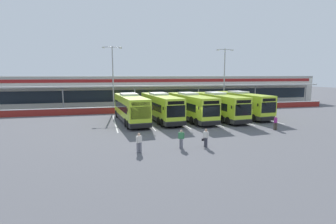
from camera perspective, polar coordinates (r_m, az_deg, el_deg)
ground_plane at (r=31.99m, az=8.32°, el=-3.32°), size 200.00×200.00×0.00m
terminal_building at (r=57.26m, az=-1.93°, el=4.78°), size 70.00×13.00×6.00m
red_barrier_wall at (r=45.47m, az=1.38°, el=0.83°), size 60.00×0.40×1.10m
coach_bus_leftmost at (r=35.41m, az=-8.12°, el=0.70°), size 3.79×12.32×3.78m
coach_bus_left_centre at (r=36.28m, az=-1.63°, el=0.96°), size 3.79×12.32×3.78m
coach_bus_centre at (r=36.78m, az=4.90°, el=1.03°), size 3.79×12.32×3.78m
coach_bus_right_centre at (r=38.23m, az=10.82°, el=1.18°), size 3.79×12.32×3.78m
coach_bus_rightmost at (r=41.38m, az=15.62°, el=1.54°), size 3.79×12.32×3.78m
bay_stripe_far_west at (r=35.57m, az=-11.40°, el=-2.25°), size 0.14×13.00×0.01m
bay_stripe_west at (r=35.99m, az=-4.70°, el=-1.99°), size 0.14×13.00×0.01m
bay_stripe_mid_west at (r=36.89m, az=1.75°, el=-1.72°), size 0.14×13.00×0.01m
bay_stripe_centre at (r=38.24m, az=7.82°, el=-1.45°), size 0.14×13.00×0.01m
bay_stripe_mid_east at (r=39.98m, az=13.41°, el=-1.18°), size 0.14×13.00×0.01m
bay_stripe_east at (r=42.07m, az=18.50°, el=-0.93°), size 0.14×13.00×0.01m
pedestrian_with_handbag at (r=23.24m, az=8.15°, el=-5.47°), size 0.53×0.60×1.62m
pedestrian_in_dark_coat at (r=22.69m, az=2.88°, el=-5.69°), size 0.52×0.40×1.62m
pedestrian_child at (r=21.52m, az=-6.29°, el=-6.49°), size 0.52×0.35×1.62m
pedestrian_near_bin at (r=32.52m, az=22.25°, el=-2.09°), size 0.53×0.33×1.62m
lamp_post_west at (r=45.87m, az=-11.84°, el=7.91°), size 3.24×0.28×11.00m
lamp_post_centre at (r=50.21m, az=12.09°, el=7.90°), size 3.24×0.28×11.00m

